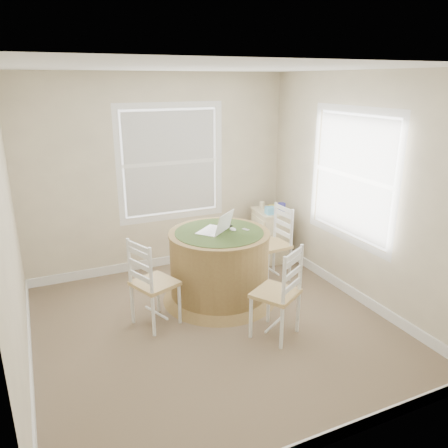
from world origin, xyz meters
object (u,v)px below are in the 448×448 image
chair_right (271,244)px  chair_near (276,293)px  chair_left (155,283)px  laptop (215,229)px  corner_chest (270,235)px  round_table (219,263)px

chair_right → chair_near: bearing=-32.3°
chair_left → chair_near: 1.26m
chair_left → laptop: size_ratio=1.95×
corner_chest → laptop: bearing=-141.4°
corner_chest → chair_left: bearing=-146.9°
round_table → chair_right: bearing=-2.9°
round_table → laptop: laptop is taller
chair_right → round_table: bearing=-78.5°
chair_near → round_table: bearing=-110.2°
chair_left → chair_near: (1.04, -0.72, 0.00)m
round_table → chair_near: chair_near is taller
laptop → chair_left: bearing=-21.0°
chair_left → chair_right: size_ratio=1.00×
laptop → chair_near: bearing=63.3°
round_table → chair_near: bearing=-96.9°
chair_left → laptop: 0.95m
chair_near → chair_right: 1.35m
chair_left → laptop: bearing=-93.3°
round_table → chair_left: size_ratio=1.42×
round_table → chair_left: (-0.85, -0.24, 0.02)m
chair_right → corner_chest: chair_right is taller
chair_near → laptop: bearing=-108.7°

